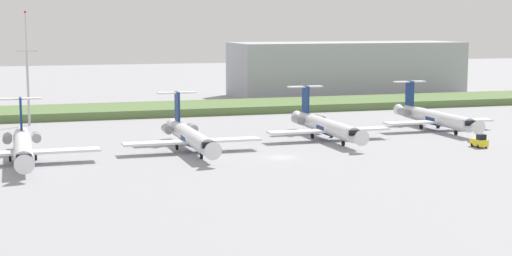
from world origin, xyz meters
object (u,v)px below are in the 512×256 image
regional_jet_second (190,136)px  regional_jet_third (326,126)px  antenna_mast (28,78)px  regional_jet_fourth (435,117)px  baggage_tug (480,142)px  regional_jet_nearest (23,146)px

regional_jet_second → regional_jet_third: 26.95m
regional_jet_second → regional_jet_third: same height
regional_jet_third → antenna_mast: (-51.22, 35.82, 7.22)m
regional_jet_second → regional_jet_fourth: same height
antenna_mast → baggage_tug: antenna_mast is taller
antenna_mast → baggage_tug: bearing=-35.6°
antenna_mast → regional_jet_second: bearing=-59.0°
regional_jet_third → baggage_tug: bearing=-37.0°
regional_jet_nearest → baggage_tug: size_ratio=9.69×
regional_jet_second → antenna_mast: (-24.82, 41.27, 7.22)m
regional_jet_third → baggage_tug: regional_jet_third is taller
regional_jet_nearest → regional_jet_fourth: size_ratio=1.00×
regional_jet_second → regional_jet_nearest: bearing=-173.1°
regional_jet_second → regional_jet_fourth: (51.85, 10.93, 0.00)m
regional_jet_nearest → antenna_mast: bearing=87.6°
regional_jet_third → baggage_tug: (21.64, -16.32, -1.53)m
regional_jet_second → antenna_mast: antenna_mast is taller
regional_jet_second → regional_jet_fourth: bearing=11.9°
baggage_tug → regional_jet_fourth: bearing=80.1°
antenna_mast → regional_jet_fourth: bearing=-21.6°
regional_jet_third → antenna_mast: antenna_mast is taller
regional_jet_second → regional_jet_third: bearing=11.7°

